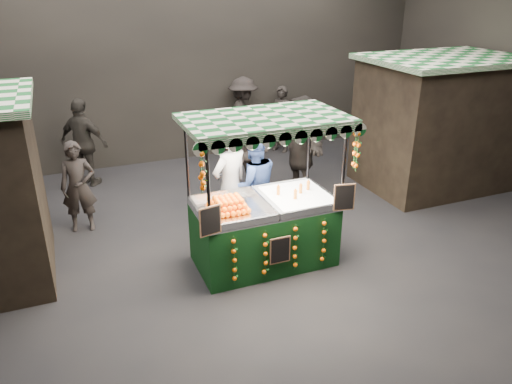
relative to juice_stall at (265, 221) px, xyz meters
name	(u,v)px	position (x,y,z in m)	size (l,w,h in m)	color
ground	(265,258)	(0.05, 0.12, -0.70)	(12.00, 12.00, 0.00)	black
market_hall	(267,27)	(0.05, 0.12, 2.68)	(12.10, 10.10, 5.05)	black
neighbour_stall_right	(438,122)	(4.45, 1.62, 0.61)	(3.00, 2.20, 2.60)	black
juice_stall	(265,221)	(0.00, 0.00, 0.00)	(2.32, 1.37, 2.25)	black
vendor_grey	(230,186)	(-0.23, 0.88, 0.24)	(0.81, 0.69, 1.89)	gray
vendor_blue	(253,186)	(0.17, 0.90, 0.18)	(0.88, 0.70, 1.76)	navy
shopper_0	(78,187)	(-2.45, 2.16, 0.08)	(0.62, 0.45, 1.56)	#282320
shopper_1	(246,153)	(0.64, 2.44, 0.19)	(1.02, 0.90, 1.78)	black
shopper_2	(84,143)	(-2.20, 4.20, 0.21)	(1.10, 1.02, 1.81)	#2C2924
shopper_3	(243,118)	(1.44, 4.72, 0.25)	(1.08, 1.39, 1.89)	black
shopper_5	(397,124)	(4.55, 2.99, 0.22)	(1.15, 1.79, 1.84)	#2D2824
shopper_6	(281,119)	(2.42, 4.72, 0.11)	(0.65, 0.70, 1.61)	black
shopper_7	(300,144)	(1.73, 2.33, 0.27)	(0.80, 1.85, 1.93)	black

